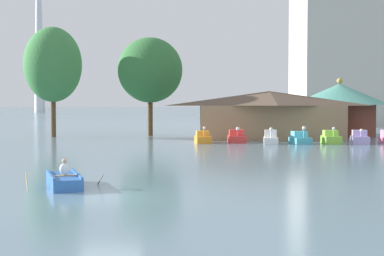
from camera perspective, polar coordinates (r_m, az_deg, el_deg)
name	(u,v)px	position (r m, az deg, el deg)	size (l,w,h in m)	color
ground_plane	(111,197)	(22.46, -8.39, -7.13)	(2000.00, 2000.00, 0.00)	slate
rowboat_with_rower	(65,180)	(25.61, -13.09, -5.33)	(3.73, 3.90, 1.54)	#2D60AD
pedal_boat_orange	(204,138)	(53.72, 1.22, -1.05)	(1.71, 3.03, 1.67)	orange
pedal_boat_red	(237,137)	(54.35, 4.75, -0.98)	(1.72, 2.44, 1.59)	red
pedal_boat_white	(271,138)	(53.10, 8.26, -1.07)	(1.60, 2.89, 1.61)	white
pedal_boat_cyan	(301,139)	(53.52, 11.26, -1.10)	(1.95, 2.50, 1.72)	#4CB7CC
pedal_boat_lime	(332,138)	(54.20, 14.34, -1.04)	(1.53, 2.31, 1.65)	#8CCC3F
pedal_boat_lavender	(361,138)	(54.63, 17.12, -1.04)	(1.93, 2.70, 1.50)	#B299D8
boathouse	(270,114)	(61.14, 8.13, 1.48)	(16.45, 8.75, 5.25)	#9E7F5B
green_roof_pavilion	(340,105)	(69.68, 15.16, 2.29)	(11.92, 11.92, 7.02)	brown
shoreline_tree_tall_left	(54,65)	(65.78, -14.18, 6.40)	(6.64, 6.64, 12.74)	brown
shoreline_tree_mid	(151,70)	(66.49, -4.30, 6.01)	(7.81, 7.81, 11.83)	brown
background_building_block	(375,50)	(107.61, 18.54, 7.68)	(29.22, 17.92, 27.63)	beige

